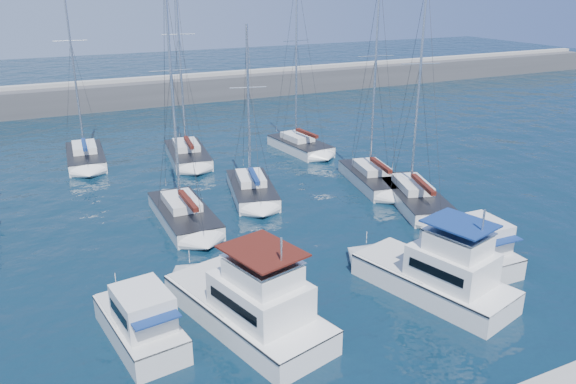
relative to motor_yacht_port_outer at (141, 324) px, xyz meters
name	(u,v)px	position (x,y,z in m)	size (l,w,h in m)	color
ground	(334,290)	(9.81, 0.23, -0.94)	(220.00, 220.00, 0.00)	black
breakwater	(131,97)	(9.81, 52.23, 0.11)	(160.00, 6.00, 4.45)	#424244
motor_yacht_port_outer	(141,324)	(0.00, 0.00, 0.00)	(3.21, 6.05, 3.20)	silver
motor_yacht_port_inner	(252,306)	(4.76, -1.03, 0.19)	(5.65, 9.62, 4.69)	silver
motor_yacht_stbd_inner	(439,276)	(14.28, -2.51, 0.19)	(5.30, 8.69, 4.69)	silver
motor_yacht_stbd_outer	(473,249)	(18.26, -0.61, 0.00)	(2.81, 5.77, 3.20)	silver
sailboat_mid_b	(184,214)	(5.36, 12.28, -0.41)	(3.14, 8.06, 15.72)	silver
sailboat_mid_c	(252,189)	(11.22, 14.73, -0.44)	(4.58, 7.84, 12.60)	silver
sailboat_mid_d	(373,178)	(20.79, 13.02, -0.41)	(4.63, 8.17, 15.69)	silver
sailboat_mid_e	(414,196)	(21.13, 8.30, -0.41)	(5.54, 9.10, 15.66)	silver
sailboat_back_a	(85,156)	(1.21, 28.86, -0.39)	(3.61, 8.09, 16.63)	silver
sailboat_back_b	(187,154)	(9.49, 25.63, -0.39)	(4.17, 8.33, 17.38)	silver
sailboat_back_c	(300,145)	(19.84, 23.89, -0.39)	(3.80, 7.39, 16.09)	silver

